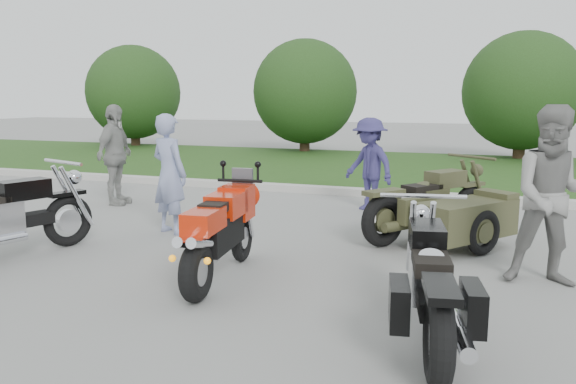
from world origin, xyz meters
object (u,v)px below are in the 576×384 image
(cruiser_right, at_px, (430,288))
(sportbike_red, at_px, (220,230))
(person_stripe, at_px, (169,174))
(person_denim, at_px, (369,164))
(person_grey, at_px, (555,197))
(person_back, at_px, (115,155))
(cruiser_sidecar, at_px, (448,214))

(cruiser_right, bearing_deg, sportbike_red, 149.49)
(person_stripe, relative_size, person_denim, 1.07)
(person_grey, bearing_deg, person_back, 157.52)
(sportbike_red, bearing_deg, person_back, 132.60)
(person_denim, bearing_deg, person_stripe, -99.35)
(sportbike_red, bearing_deg, cruiser_right, -25.82)
(person_grey, bearing_deg, person_denim, 123.50)
(sportbike_red, bearing_deg, person_stripe, 127.79)
(cruiser_sidecar, xyz_separation_m, person_grey, (1.16, -1.30, 0.52))
(cruiser_sidecar, xyz_separation_m, person_stripe, (-3.98, -0.63, 0.44))
(sportbike_red, relative_size, person_grey, 1.06)
(person_back, bearing_deg, person_stripe, -134.39)
(person_stripe, distance_m, person_grey, 5.18)
(cruiser_right, xyz_separation_m, person_stripe, (-4.06, 2.60, 0.43))
(person_grey, bearing_deg, person_stripe, 167.49)
(cruiser_sidecar, bearing_deg, person_stripe, -134.17)
(person_stripe, xyz_separation_m, person_back, (-2.17, 1.62, 0.05))
(cruiser_right, bearing_deg, person_back, 134.91)
(person_grey, distance_m, person_denim, 4.32)
(person_stripe, distance_m, person_back, 2.71)
(person_stripe, bearing_deg, cruiser_right, 166.42)
(person_stripe, bearing_deg, person_denim, -113.12)
(person_denim, relative_size, person_back, 0.88)
(sportbike_red, height_order, person_stripe, person_stripe)
(cruiser_sidecar, relative_size, person_stripe, 1.29)
(person_denim, bearing_deg, person_grey, -18.62)
(person_stripe, height_order, person_denim, person_stripe)
(person_stripe, bearing_deg, cruiser_sidecar, -151.94)
(cruiser_sidecar, height_order, person_grey, person_grey)
(person_back, bearing_deg, cruiser_right, -131.75)
(sportbike_red, distance_m, cruiser_sidecar, 3.30)
(person_grey, relative_size, person_back, 1.03)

